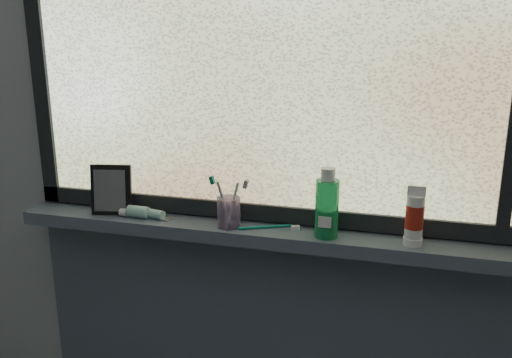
{
  "coord_description": "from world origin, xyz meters",
  "views": [
    {
      "loc": [
        0.34,
        -0.27,
        1.62
      ],
      "look_at": [
        -0.02,
        1.05,
        1.22
      ],
      "focal_mm": 40.0,
      "sensor_mm": 36.0,
      "label": 1
    }
  ],
  "objects_px": {
    "cream_tube": "(415,214)",
    "vanity_mirror": "(111,190)",
    "mouthwash_bottle": "(327,203)",
    "toothbrush_cup": "(229,212)"
  },
  "relations": [
    {
      "from": "toothbrush_cup",
      "to": "vanity_mirror",
      "type": "bearing_deg",
      "value": 178.06
    },
    {
      "from": "vanity_mirror",
      "to": "toothbrush_cup",
      "type": "bearing_deg",
      "value": -13.89
    },
    {
      "from": "toothbrush_cup",
      "to": "mouthwash_bottle",
      "type": "height_order",
      "value": "mouthwash_bottle"
    },
    {
      "from": "cream_tube",
      "to": "toothbrush_cup",
      "type": "bearing_deg",
      "value": 180.0
    },
    {
      "from": "vanity_mirror",
      "to": "cream_tube",
      "type": "distance_m",
      "value": 0.9
    },
    {
      "from": "cream_tube",
      "to": "vanity_mirror",
      "type": "bearing_deg",
      "value": 179.17
    },
    {
      "from": "vanity_mirror",
      "to": "mouthwash_bottle",
      "type": "bearing_deg",
      "value": -13.23
    },
    {
      "from": "vanity_mirror",
      "to": "toothbrush_cup",
      "type": "xyz_separation_m",
      "value": [
        0.38,
        -0.01,
        -0.03
      ]
    },
    {
      "from": "mouthwash_bottle",
      "to": "toothbrush_cup",
      "type": "bearing_deg",
      "value": 179.6
    },
    {
      "from": "mouthwash_bottle",
      "to": "cream_tube",
      "type": "height_order",
      "value": "mouthwash_bottle"
    }
  ]
}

